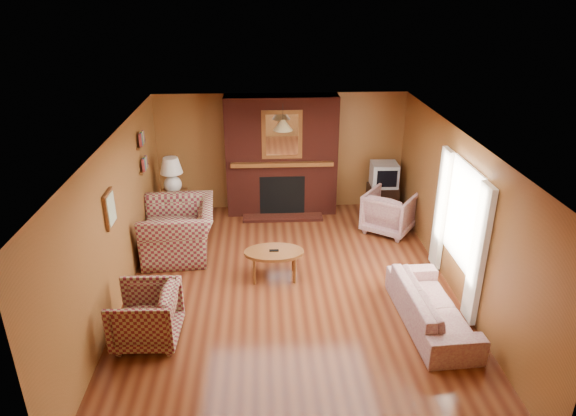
{
  "coord_description": "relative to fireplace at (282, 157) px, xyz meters",
  "views": [
    {
      "loc": [
        -0.4,
        -6.77,
        4.35
      ],
      "look_at": [
        0.0,
        0.6,
        1.11
      ],
      "focal_mm": 32.0,
      "sensor_mm": 36.0,
      "label": 1
    }
  ],
  "objects": [
    {
      "name": "plaid_loveseat",
      "position": [
        -1.85,
        -1.71,
        -0.73
      ],
      "size": [
        1.32,
        1.48,
        0.9
      ],
      "primitive_type": "imported",
      "rotation": [
        0.0,
        0.0,
        -1.49
      ],
      "color": "maroon",
      "rests_on": "floor"
    },
    {
      "name": "floor",
      "position": [
        0.0,
        -2.98,
        -1.18
      ],
      "size": [
        6.5,
        6.5,
        0.0
      ],
      "primitive_type": "plane",
      "color": "#4F2111",
      "rests_on": "ground"
    },
    {
      "name": "pendant_light",
      "position": [
        0.0,
        -0.68,
        0.82
      ],
      "size": [
        0.36,
        0.36,
        0.48
      ],
      "color": "black",
      "rests_on": "ceiling"
    },
    {
      "name": "wall_left",
      "position": [
        -2.5,
        -2.98,
        0.02
      ],
      "size": [
        0.0,
        6.5,
        6.5
      ],
      "primitive_type": "plane",
      "rotation": [
        1.57,
        0.0,
        1.57
      ],
      "color": "#9A5D2F",
      "rests_on": "floor"
    },
    {
      "name": "plaid_armchair",
      "position": [
        -1.95,
        -4.11,
        -0.8
      ],
      "size": [
        0.87,
        0.85,
        0.77
      ],
      "primitive_type": "imported",
      "rotation": [
        0.0,
        0.0,
        -1.6
      ],
      "color": "maroon",
      "rests_on": "floor"
    },
    {
      "name": "botanical_print",
      "position": [
        -2.47,
        -3.28,
        0.37
      ],
      "size": [
        0.05,
        0.4,
        0.5
      ],
      "color": "brown",
      "rests_on": "wall_left"
    },
    {
      "name": "floral_sofa",
      "position": [
        1.9,
        -3.96,
        -0.9
      ],
      "size": [
        0.85,
        1.95,
        0.56
      ],
      "primitive_type": "imported",
      "rotation": [
        0.0,
        0.0,
        1.62
      ],
      "color": "#BEAF93",
      "rests_on": "floor"
    },
    {
      "name": "wall_back",
      "position": [
        0.0,
        0.27,
        0.02
      ],
      "size": [
        6.5,
        0.0,
        6.5
      ],
      "primitive_type": "plane",
      "rotation": [
        1.57,
        0.0,
        0.0
      ],
      "color": "#9A5D2F",
      "rests_on": "floor"
    },
    {
      "name": "window_right",
      "position": [
        2.45,
        -3.18,
        -0.06
      ],
      "size": [
        0.1,
        1.85,
        2.0
      ],
      "color": "silver",
      "rests_on": "wall_right"
    },
    {
      "name": "coffee_table",
      "position": [
        -0.23,
        -2.61,
        -0.76
      ],
      "size": [
        0.95,
        0.59,
        0.5
      ],
      "color": "brown",
      "rests_on": "floor"
    },
    {
      "name": "crt_tv",
      "position": [
        2.05,
        -0.19,
        -0.35
      ],
      "size": [
        0.53,
        0.53,
        0.47
      ],
      "color": "#A4A6AC",
      "rests_on": "tv_stand"
    },
    {
      "name": "floral_armchair",
      "position": [
        2.0,
        -1.04,
        -0.79
      ],
      "size": [
        1.19,
        1.2,
        0.79
      ],
      "primitive_type": "imported",
      "rotation": [
        0.0,
        0.0,
        2.51
      ],
      "color": "#BEAF93",
      "rests_on": "floor"
    },
    {
      "name": "wall_right",
      "position": [
        2.5,
        -2.98,
        0.02
      ],
      "size": [
        0.0,
        6.5,
        6.5
      ],
      "primitive_type": "plane",
      "rotation": [
        1.57,
        0.0,
        -1.57
      ],
      "color": "#9A5D2F",
      "rests_on": "floor"
    },
    {
      "name": "tv_stand",
      "position": [
        2.05,
        -0.18,
        -0.88
      ],
      "size": [
        0.59,
        0.55,
        0.6
      ],
      "primitive_type": "cube",
      "rotation": [
        0.0,
        0.0,
        0.09
      ],
      "color": "black",
      "rests_on": "floor"
    },
    {
      "name": "side_table",
      "position": [
        -2.1,
        -0.53,
        -0.85
      ],
      "size": [
        0.53,
        0.53,
        0.67
      ],
      "primitive_type": "cube",
      "rotation": [
        0.0,
        0.0,
        0.06
      ],
      "color": "brown",
      "rests_on": "floor"
    },
    {
      "name": "ceiling",
      "position": [
        0.0,
        -2.98,
        1.22
      ],
      "size": [
        6.5,
        6.5,
        0.0
      ],
      "primitive_type": "plane",
      "rotation": [
        3.14,
        0.0,
        0.0
      ],
      "color": "white",
      "rests_on": "wall_back"
    },
    {
      "name": "table_lamp",
      "position": [
        -2.1,
        -0.53,
        -0.12
      ],
      "size": [
        0.43,
        0.43,
        0.7
      ],
      "color": "silver",
      "rests_on": "side_table"
    },
    {
      "name": "wall_front",
      "position": [
        0.0,
        -6.23,
        0.02
      ],
      "size": [
        6.5,
        0.0,
        6.5
      ],
      "primitive_type": "plane",
      "rotation": [
        -1.57,
        0.0,
        0.0
      ],
      "color": "#9A5D2F",
      "rests_on": "floor"
    },
    {
      "name": "bookshelf",
      "position": [
        -2.44,
        -1.08,
        0.48
      ],
      "size": [
        0.09,
        0.55,
        0.71
      ],
      "color": "brown",
      "rests_on": "wall_left"
    },
    {
      "name": "fireplace",
      "position": [
        0.0,
        0.0,
        0.0
      ],
      "size": [
        2.2,
        0.82,
        2.4
      ],
      "color": "#48170F",
      "rests_on": "floor"
    }
  ]
}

